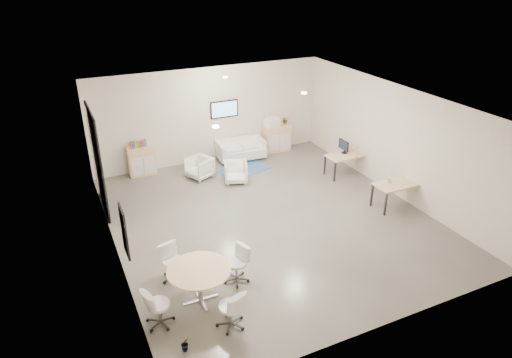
{
  "coord_description": "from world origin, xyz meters",
  "views": [
    {
      "loc": [
        -4.85,
        -9.46,
        6.28
      ],
      "look_at": [
        -0.22,
        0.4,
        1.04
      ],
      "focal_mm": 32.0,
      "sensor_mm": 36.0,
      "label": 1
    }
  ],
  "objects": [
    {
      "name": "armchair_left",
      "position": [
        -0.87,
        3.26,
        0.36
      ],
      "size": [
        0.89,
        0.92,
        0.73
      ],
      "primitive_type": "imported",
      "rotation": [
        0.0,
        0.0,
        -1.15
      ],
      "color": "white",
      "rests_on": "room_shell"
    },
    {
      "name": "sideboard_left",
      "position": [
        -2.46,
        4.25,
        0.47
      ],
      "size": [
        0.84,
        0.44,
        0.95
      ],
      "color": "#DBB484",
      "rests_on": "room_shell"
    },
    {
      "name": "cup",
      "position": [
        3.31,
        -0.75,
        0.77
      ],
      "size": [
        0.14,
        0.13,
        0.12
      ],
      "primitive_type": "imported",
      "rotation": [
        0.0,
        0.0,
        -0.36
      ],
      "color": "white",
      "rests_on": "desk_front"
    },
    {
      "name": "meeting_chairs",
      "position": [
        -2.76,
        -2.35,
        0.41
      ],
      "size": [
        2.56,
        2.56,
        0.82
      ],
      "color": "white",
      "rests_on": "room_shell"
    },
    {
      "name": "desk_rear",
      "position": [
        3.48,
        1.46,
        0.62
      ],
      "size": [
        1.35,
        0.7,
        0.7
      ],
      "rotation": [
        0.0,
        0.0,
        0.03
      ],
      "color": "#DBB484",
      "rests_on": "room_shell"
    },
    {
      "name": "plant_floor",
      "position": [
        -3.43,
        -3.48,
        0.07
      ],
      "size": [
        0.28,
        0.35,
        0.14
      ],
      "primitive_type": "imported",
      "rotation": [
        0.0,
        0.0,
        0.41
      ],
      "color": "#3F7F3F",
      "rests_on": "room_shell"
    },
    {
      "name": "glass_door",
      "position": [
        -3.95,
        2.51,
        1.5
      ],
      "size": [
        0.09,
        1.9,
        2.85
      ],
      "color": "black",
      "rests_on": "room_shell"
    },
    {
      "name": "wall_tv",
      "position": [
        0.5,
        4.46,
        1.75
      ],
      "size": [
        0.98,
        0.06,
        0.58
      ],
      "color": "black",
      "rests_on": "room_shell"
    },
    {
      "name": "printer",
      "position": [
        2.22,
        4.24,
        1.14
      ],
      "size": [
        0.53,
        0.46,
        0.35
      ],
      "rotation": [
        0.0,
        0.0,
        0.11
      ],
      "color": "white",
      "rests_on": "sideboard_right"
    },
    {
      "name": "blue_rug",
      "position": [
        0.65,
        3.23,
        0.01
      ],
      "size": [
        1.88,
        1.53,
        0.01
      ],
      "primitive_type": "cube",
      "rotation": [
        0.0,
        0.0,
        0.3
      ],
      "color": "#32549A",
      "rests_on": "room_shell"
    },
    {
      "name": "ceiling_spots",
      "position": [
        -0.2,
        0.83,
        3.18
      ],
      "size": [
        3.14,
        4.14,
        0.03
      ],
      "color": "#FFEAC6",
      "rests_on": "room_shell"
    },
    {
      "name": "room_shell",
      "position": [
        0.0,
        0.0,
        1.6
      ],
      "size": [
        9.6,
        10.6,
        4.8
      ],
      "color": "#514F4A",
      "rests_on": "ground"
    },
    {
      "name": "desk_front",
      "position": [
        3.54,
        -0.89,
        0.64
      ],
      "size": [
        1.37,
        0.7,
        0.71
      ],
      "rotation": [
        0.0,
        0.0,
        -0.01
      ],
      "color": "#DBB484",
      "rests_on": "room_shell"
    },
    {
      "name": "armchair_right",
      "position": [
        0.06,
        2.47,
        0.36
      ],
      "size": [
        0.87,
        0.84,
        0.71
      ],
      "primitive_type": "imported",
      "rotation": [
        0.0,
        0.0,
        -0.34
      ],
      "color": "white",
      "rests_on": "room_shell"
    },
    {
      "name": "loveseat",
      "position": [
        0.92,
        4.09,
        0.33
      ],
      "size": [
        1.68,
        0.92,
        0.61
      ],
      "rotation": [
        0.0,
        0.0,
        -0.07
      ],
      "color": "white",
      "rests_on": "room_shell"
    },
    {
      "name": "round_table",
      "position": [
        -2.76,
        -2.35,
        0.7
      ],
      "size": [
        1.28,
        1.28,
        0.78
      ],
      "color": "#DBB484",
      "rests_on": "room_shell"
    },
    {
      "name": "artwork",
      "position": [
        -3.97,
        -1.6,
        1.55
      ],
      "size": [
        0.05,
        0.54,
        1.04
      ],
      "color": "black",
      "rests_on": "room_shell"
    },
    {
      "name": "sideboard_right",
      "position": [
        2.41,
        4.24,
        0.49
      ],
      "size": [
        0.97,
        0.47,
        0.97
      ],
      "color": "#DBB484",
      "rests_on": "room_shell"
    },
    {
      "name": "monitor",
      "position": [
        3.44,
        1.61,
        0.93
      ],
      "size": [
        0.2,
        0.5,
        0.44
      ],
      "color": "black",
      "rests_on": "desk_rear"
    },
    {
      "name": "books",
      "position": [
        -2.51,
        4.26,
        1.06
      ],
      "size": [
        0.49,
        0.14,
        0.22
      ],
      "color": "red",
      "rests_on": "sideboard_left"
    },
    {
      "name": "plant_cabinet",
      "position": [
        2.74,
        4.24,
        1.08
      ],
      "size": [
        0.28,
        0.3,
        0.21
      ],
      "primitive_type": "imported",
      "rotation": [
        0.0,
        0.0,
        -0.13
      ],
      "color": "#3F7F3F",
      "rests_on": "sideboard_right"
    }
  ]
}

